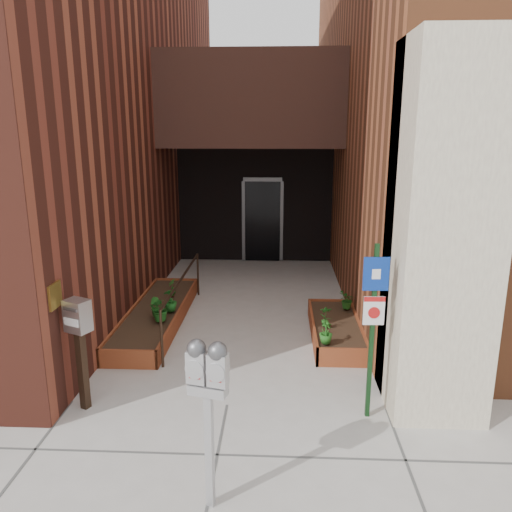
# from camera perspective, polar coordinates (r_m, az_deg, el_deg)

# --- Properties ---
(ground) EXTENTS (80.00, 80.00, 0.00)m
(ground) POSITION_cam_1_polar(r_m,az_deg,el_deg) (6.61, -3.34, -16.65)
(ground) COLOR #9E9991
(ground) RESTS_ON ground
(architecture) EXTENTS (20.00, 14.60, 10.00)m
(architecture) POSITION_cam_1_polar(r_m,az_deg,el_deg) (12.66, -1.10, 21.47)
(architecture) COLOR #5F261B
(architecture) RESTS_ON ground
(planter_left) EXTENTS (0.90, 3.60, 0.30)m
(planter_left) POSITION_cam_1_polar(r_m,az_deg,el_deg) (9.21, -11.28, -6.74)
(planter_left) COLOR brown
(planter_left) RESTS_ON ground
(planter_right) EXTENTS (0.80, 2.20, 0.30)m
(planter_right) POSITION_cam_1_polar(r_m,az_deg,el_deg) (8.54, 9.07, -8.36)
(planter_right) COLOR brown
(planter_right) RESTS_ON ground
(handrail) EXTENTS (0.04, 3.34, 0.90)m
(handrail) POSITION_cam_1_polar(r_m,az_deg,el_deg) (8.86, -8.41, -3.27)
(handrail) COLOR black
(handrail) RESTS_ON ground
(parking_meter) EXTENTS (0.38, 0.22, 1.65)m
(parking_meter) POSITION_cam_1_polar(r_m,az_deg,el_deg) (4.49, -5.54, -13.97)
(parking_meter) COLOR #B1B0B3
(parking_meter) RESTS_ON ground
(sign_post) EXTENTS (0.29, 0.08, 2.16)m
(sign_post) POSITION_cam_1_polar(r_m,az_deg,el_deg) (5.95, 13.26, -6.48)
(sign_post) COLOR black
(sign_post) RESTS_ON ground
(payment_dropbox) EXTENTS (0.34, 0.31, 1.43)m
(payment_dropbox) POSITION_cam_1_polar(r_m,az_deg,el_deg) (6.45, -19.58, -8.10)
(payment_dropbox) COLOR black
(payment_dropbox) RESTS_ON ground
(shrub_left_a) EXTENTS (0.47, 0.47, 0.41)m
(shrub_left_a) POSITION_cam_1_polar(r_m,az_deg,el_deg) (8.47, -10.81, -5.93)
(shrub_left_a) COLOR #185317
(shrub_left_a) RESTS_ON planter_left
(shrub_left_b) EXTENTS (0.25, 0.25, 0.33)m
(shrub_left_b) POSITION_cam_1_polar(r_m,az_deg,el_deg) (8.69, -11.49, -5.72)
(shrub_left_b) COLOR #1D5A19
(shrub_left_b) RESTS_ON planter_left
(shrub_left_c) EXTENTS (0.30, 0.30, 0.40)m
(shrub_left_c) POSITION_cam_1_polar(r_m,az_deg,el_deg) (8.87, -9.76, -4.98)
(shrub_left_c) COLOR #18561A
(shrub_left_c) RESTS_ON planter_left
(shrub_left_d) EXTENTS (0.22, 0.22, 0.33)m
(shrub_left_d) POSITION_cam_1_polar(r_m,az_deg,el_deg) (9.68, -9.56, -3.54)
(shrub_left_d) COLOR #235D1A
(shrub_left_d) RESTS_ON planter_left
(shrub_right_a) EXTENTS (0.27, 0.27, 0.35)m
(shrub_right_a) POSITION_cam_1_polar(r_m,az_deg,el_deg) (7.56, 8.00, -8.57)
(shrub_right_a) COLOR #23631C
(shrub_right_a) RESTS_ON planter_right
(shrub_right_b) EXTENTS (0.19, 0.19, 0.36)m
(shrub_right_b) POSITION_cam_1_polar(r_m,az_deg,el_deg) (8.15, 7.96, -6.83)
(shrub_right_b) COLOR #174F16
(shrub_right_b) RESTS_ON planter_right
(shrub_right_c) EXTENTS (0.38, 0.38, 0.32)m
(shrub_right_c) POSITION_cam_1_polar(r_m,az_deg,el_deg) (9.00, 10.34, -5.00)
(shrub_right_c) COLOR #1E5418
(shrub_right_c) RESTS_ON planter_right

